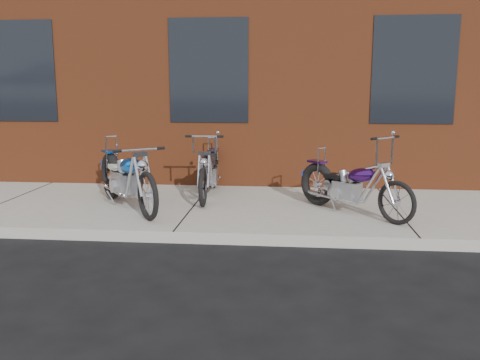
# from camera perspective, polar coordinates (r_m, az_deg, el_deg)

# --- Properties ---
(ground) EXTENTS (120.00, 120.00, 0.00)m
(ground) POSITION_cam_1_polar(r_m,az_deg,el_deg) (6.45, -7.50, -7.07)
(ground) COLOR black
(ground) RESTS_ON ground
(sidewalk) EXTENTS (22.00, 3.00, 0.15)m
(sidewalk) POSITION_cam_1_polar(r_m,az_deg,el_deg) (7.84, -5.07, -3.27)
(sidewalk) COLOR gray
(sidewalk) RESTS_ON ground
(building_brick) EXTENTS (22.00, 10.00, 8.00)m
(building_brick) POSITION_cam_1_polar(r_m,az_deg,el_deg) (14.21, -0.31, 18.85)
(building_brick) COLOR brown
(building_brick) RESTS_ON ground
(chopper_purple) EXTENTS (1.46, 1.55, 1.14)m
(chopper_purple) POSITION_cam_1_polar(r_m,az_deg,el_deg) (7.35, 12.37, -0.88)
(chopper_purple) COLOR black
(chopper_purple) RESTS_ON sidewalk
(chopper_blue) EXTENTS (1.47, 1.93, 1.01)m
(chopper_blue) POSITION_cam_1_polar(r_m,az_deg,el_deg) (7.71, -12.64, 0.02)
(chopper_blue) COLOR black
(chopper_blue) RESTS_ON sidewalk
(chopper_third) EXTENTS (0.51, 2.08, 1.06)m
(chopper_third) POSITION_cam_1_polar(r_m,az_deg,el_deg) (8.34, -3.49, 0.74)
(chopper_third) COLOR black
(chopper_third) RESTS_ON sidewalk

